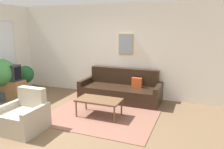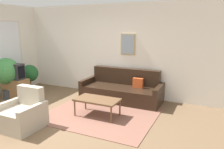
{
  "view_description": "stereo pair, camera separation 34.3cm",
  "coord_description": "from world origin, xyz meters",
  "px_view_note": "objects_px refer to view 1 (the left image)",
  "views": [
    {
      "loc": [
        2.76,
        -3.49,
        2.02
      ],
      "look_at": [
        0.76,
        1.55,
        0.85
      ],
      "focal_mm": 35.0,
      "sensor_mm": 36.0,
      "label": 1
    },
    {
      "loc": [
        3.07,
        -3.35,
        2.02
      ],
      "look_at": [
        0.76,
        1.55,
        0.85
      ],
      "focal_mm": 35.0,
      "sensor_mm": 36.0,
      "label": 2
    }
  ],
  "objects_px": {
    "couch": "(121,90)",
    "tv": "(10,73)",
    "coffee_table": "(99,101)",
    "potted_plant_tall": "(2,74)",
    "armchair": "(24,117)"
  },
  "relations": [
    {
      "from": "tv",
      "to": "potted_plant_tall",
      "type": "bearing_deg",
      "value": -141.42
    },
    {
      "from": "couch",
      "to": "tv",
      "type": "bearing_deg",
      "value": -157.86
    },
    {
      "from": "tv",
      "to": "armchair",
      "type": "xyz_separation_m",
      "value": [
        1.69,
        -1.33,
        -0.52
      ]
    },
    {
      "from": "couch",
      "to": "coffee_table",
      "type": "relative_size",
      "value": 2.21
    },
    {
      "from": "tv",
      "to": "armchair",
      "type": "distance_m",
      "value": 2.21
    },
    {
      "from": "couch",
      "to": "armchair",
      "type": "xyz_separation_m",
      "value": [
        -1.17,
        -2.49,
        -0.02
      ]
    },
    {
      "from": "armchair",
      "to": "potted_plant_tall",
      "type": "bearing_deg",
      "value": 152.95
    },
    {
      "from": "coffee_table",
      "to": "tv",
      "type": "relative_size",
      "value": 1.8
    },
    {
      "from": "coffee_table",
      "to": "tv",
      "type": "height_order",
      "value": "tv"
    },
    {
      "from": "couch",
      "to": "coffee_table",
      "type": "height_order",
      "value": "couch"
    },
    {
      "from": "couch",
      "to": "potted_plant_tall",
      "type": "height_order",
      "value": "potted_plant_tall"
    },
    {
      "from": "armchair",
      "to": "tv",
      "type": "bearing_deg",
      "value": 147.44
    },
    {
      "from": "couch",
      "to": "armchair",
      "type": "bearing_deg",
      "value": -115.13
    },
    {
      "from": "couch",
      "to": "tv",
      "type": "xyz_separation_m",
      "value": [
        -2.85,
        -1.16,
        0.51
      ]
    },
    {
      "from": "coffee_table",
      "to": "potted_plant_tall",
      "type": "xyz_separation_m",
      "value": [
        -2.95,
        0.02,
        0.39
      ]
    }
  ]
}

